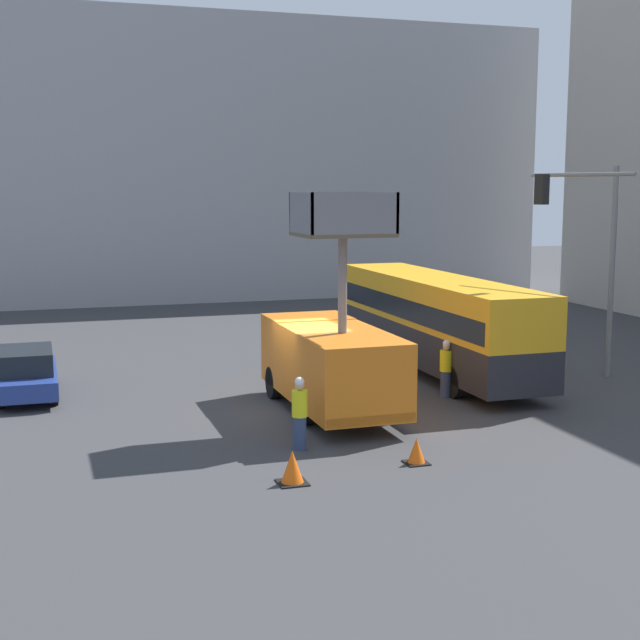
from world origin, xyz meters
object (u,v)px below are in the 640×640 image
utility_truck (331,359)px  parked_car_curbside (27,373)px  city_bus (436,317)px  traffic_cone_near_truck (416,452)px  traffic_cone_mid_road (292,468)px  road_worker_near_truck (300,414)px  traffic_light_pole (590,237)px  road_worker_directing (446,369)px

utility_truck → parked_car_curbside: bearing=150.1°
utility_truck → parked_car_curbside: utility_truck is taller
utility_truck → city_bus: (5.20, 4.30, 0.33)m
traffic_cone_near_truck → traffic_cone_mid_road: bearing=-171.5°
utility_truck → traffic_cone_mid_road: (-2.68, -5.40, -1.21)m
road_worker_near_truck → parked_car_curbside: bearing=-56.6°
city_bus → traffic_cone_mid_road: bearing=135.2°
utility_truck → traffic_light_pole: size_ratio=0.91×
utility_truck → traffic_light_pole: bearing=8.5°
city_bus → traffic_cone_near_truck: (-4.80, -9.24, -1.61)m
city_bus → road_worker_near_truck: city_bus is taller
road_worker_directing → traffic_cone_mid_road: road_worker_directing is taller
traffic_cone_near_truck → road_worker_near_truck: bearing=139.8°
road_worker_directing → traffic_cone_mid_road: size_ratio=2.43×
traffic_cone_mid_road → road_worker_directing: bearing=43.2°
utility_truck → parked_car_curbside: size_ratio=1.43×
city_bus → parked_car_curbside: 13.36m
utility_truck → traffic_cone_near_truck: bearing=-85.3°
utility_truck → traffic_cone_mid_road: bearing=-116.4°
city_bus → traffic_cone_near_truck: bearing=146.9°
city_bus → road_worker_directing: (-1.31, -3.52, -1.02)m
road_worker_directing → parked_car_curbside: 12.61m
utility_truck → traffic_cone_mid_road: 6.15m
traffic_light_pole → parked_car_curbside: (-17.24, 3.29, -3.94)m
road_worker_near_truck → traffic_cone_near_truck: bearing=134.1°
utility_truck → road_worker_directing: size_ratio=3.60×
road_worker_near_truck → road_worker_directing: 6.89m
traffic_light_pole → traffic_cone_near_truck: traffic_light_pole is taller
road_worker_near_truck → parked_car_curbside: 9.95m
traffic_light_pole → traffic_cone_mid_road: bearing=-150.2°
utility_truck → city_bus: bearing=39.6°
traffic_cone_mid_road → parked_car_curbside: 11.44m
city_bus → traffic_light_pole: size_ratio=1.71×
road_worker_directing → parked_car_curbside: size_ratio=0.40×
traffic_light_pole → traffic_cone_near_truck: (-8.73, -6.31, -4.40)m
parked_car_curbside → traffic_light_pole: bearing=-10.8°
road_worker_directing → traffic_cone_near_truck: 6.72m
utility_truck → road_worker_near_truck: (-1.82, -3.06, -0.66)m
traffic_cone_mid_road → utility_truck: bearing=63.6°
traffic_cone_mid_road → parked_car_curbside: size_ratio=0.16×
city_bus → road_worker_near_truck: 10.22m
parked_car_curbside → traffic_cone_mid_road: bearing=-61.7°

